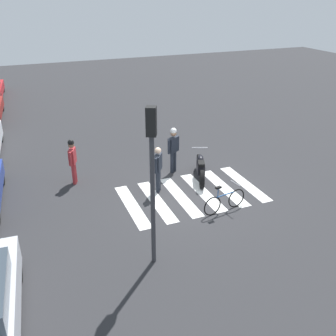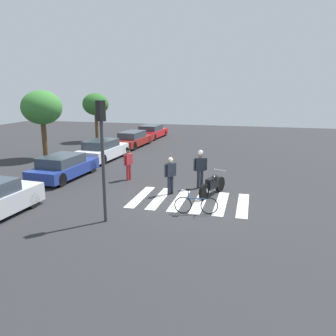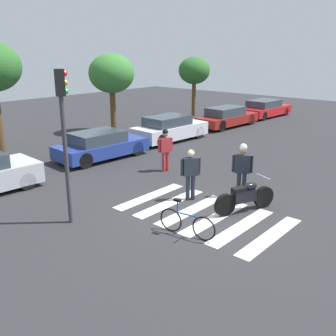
{
  "view_description": "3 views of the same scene",
  "coord_description": "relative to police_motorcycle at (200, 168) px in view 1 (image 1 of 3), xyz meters",
  "views": [
    {
      "loc": [
        -10.94,
        5.34,
        6.76
      ],
      "look_at": [
        0.51,
        0.72,
        0.95
      ],
      "focal_mm": 40.8,
      "sensor_mm": 36.0,
      "label": 1
    },
    {
      "loc": [
        -13.49,
        -2.49,
        4.76
      ],
      "look_at": [
        0.73,
        1.16,
        1.22
      ],
      "focal_mm": 35.61,
      "sensor_mm": 36.0,
      "label": 2
    },
    {
      "loc": [
        -8.86,
        -6.34,
        4.84
      ],
      "look_at": [
        -0.2,
        1.25,
        1.27
      ],
      "focal_mm": 41.1,
      "sensor_mm": 36.0,
      "label": 3
    }
  ],
  "objects": [
    {
      "name": "police_motorcycle",
      "position": [
        0.0,
        0.0,
        0.0
      ],
      "size": [
        2.08,
        1.01,
        1.07
      ],
      "color": "black",
      "rests_on": "ground_plane"
    },
    {
      "name": "officer_on_foot",
      "position": [
        1.0,
        0.72,
        0.63
      ],
      "size": [
        0.44,
        0.61,
        1.88
      ],
      "color": "#1E232D",
      "rests_on": "ground_plane"
    },
    {
      "name": "traffic_light_pole",
      "position": [
        -4.0,
        3.39,
        2.44
      ],
      "size": [
        0.36,
        0.32,
        4.35
      ],
      "color": "#38383D",
      "rests_on": "ground_plane"
    },
    {
      "name": "crosswalk_stripes",
      "position": [
        -1.0,
        0.84,
        -0.47
      ],
      "size": [
        3.04,
        4.95,
        0.01
      ],
      "color": "silver",
      "rests_on": "ground_plane"
    },
    {
      "name": "ground_plane",
      "position": [
        -1.0,
        0.84,
        -0.48
      ],
      "size": [
        60.0,
        60.0,
        0.0
      ],
      "primitive_type": "plane",
      "color": "#2B2B2D"
    },
    {
      "name": "pedestrian_bystander",
      "position": [
        1.49,
        4.61,
        0.55
      ],
      "size": [
        0.63,
        0.35,
        1.78
      ],
      "color": "#B22D33",
      "rests_on": "ground_plane"
    },
    {
      "name": "leaning_bicycle",
      "position": [
        -2.45,
        0.33,
        -0.1
      ],
      "size": [
        0.46,
        1.68,
        1.0
      ],
      "color": "black",
      "rests_on": "ground_plane"
    },
    {
      "name": "officer_by_motorcycle",
      "position": [
        -0.32,
        1.88,
        0.52
      ],
      "size": [
        0.58,
        0.45,
        1.73
      ],
      "color": "#1E232D",
      "rests_on": "ground_plane"
    }
  ]
}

